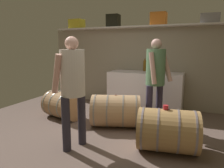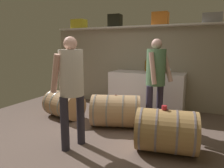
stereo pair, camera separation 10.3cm
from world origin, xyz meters
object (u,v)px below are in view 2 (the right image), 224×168
wine_barrel_flank (64,105)px  wine_glass (169,70)px  toolcase_orange (160,19)px  tasting_cup (164,108)px  winemaker_pouring (156,74)px  visitor_tasting (71,81)px  toolcase_yellow (79,24)px  toolcase_black (115,21)px  wine_bottle_amber (146,65)px  wine_barrel_far (116,111)px  toolcase_grey (212,18)px  wine_barrel_near (166,131)px  wine_bottle_dark (162,68)px  work_cabinet (146,91)px  red_funnel (164,71)px

wine_barrel_flank → wine_glass: bearing=45.6°
toolcase_orange → tasting_cup: toolcase_orange is taller
winemaker_pouring → visitor_tasting: bearing=-6.9°
toolcase_yellow → toolcase_black: bearing=3.0°
toolcase_orange → wine_bottle_amber: toolcase_orange is taller
wine_barrel_far → tasting_cup: 1.25m
toolcase_grey → wine_barrel_near: size_ratio=0.41×
wine_bottle_dark → work_cabinet: bearing=151.1°
toolcase_black → tasting_cup: (1.72, -2.17, -1.54)m
toolcase_yellow → winemaker_pouring: 3.00m
toolcase_yellow → wine_bottle_amber: toolcase_yellow is taller
work_cabinet → wine_glass: 0.77m
work_cabinet → wine_bottle_dark: (0.39, -0.22, 0.60)m
toolcase_grey → wine_barrel_far: toolcase_grey is taller
toolcase_yellow → wine_barrel_flank: size_ratio=0.40×
toolcase_yellow → wine_barrel_near: (2.88, -2.17, -1.85)m
wine_bottle_amber → tasting_cup: wine_bottle_amber is taller
wine_glass → tasting_cup: (0.25, -1.88, -0.35)m
toolcase_orange → winemaker_pouring: size_ratio=0.22×
toolcase_black → toolcase_orange: 1.17m
red_funnel → wine_barrel_near: bearing=-77.7°
toolcase_orange → red_funnel: 1.24m
wine_barrel_near → wine_barrel_flank: wine_barrel_near is taller
wine_bottle_amber → visitor_tasting: bearing=-99.5°
wine_barrel_near → wine_barrel_flank: size_ratio=1.03×
wine_bottle_dark → tasting_cup: (0.39, -1.71, -0.40)m
work_cabinet → wine_barrel_flank: size_ratio=1.91×
toolcase_grey → work_cabinet: toolcase_grey is taller
red_funnel → wine_barrel_flank: 2.43m
work_cabinet → wine_barrel_far: 1.35m
wine_glass → wine_barrel_far: (-0.78, -1.27, -0.71)m
toolcase_grey → red_funnel: 1.52m
red_funnel → wine_bottle_amber: bearing=158.1°
wine_barrel_near → tasting_cup: 0.35m
toolcase_grey → wine_glass: (-0.81, -0.29, -1.13)m
toolcase_yellow → winemaker_pouring: toolcase_yellow is taller
toolcase_orange → visitor_tasting: (-0.75, -2.60, -1.16)m
tasting_cup → winemaker_pouring: 1.06m
toolcase_black → tasting_cup: toolcase_black is taller
tasting_cup → toolcase_orange: bearing=104.4°
wine_barrel_flank → toolcase_yellow: bearing=123.9°
toolcase_grey → visitor_tasting: (-1.86, -2.60, -1.12)m
wine_barrel_far → toolcase_yellow: bearing=120.6°
red_funnel → winemaker_pouring: bearing=-87.4°
tasting_cup → winemaker_pouring: (-0.34, 0.93, 0.37)m
work_cabinet → wine_bottle_dark: wine_bottle_dark is taller
winemaker_pouring → toolcase_grey: bearing=172.0°
toolcase_orange → wine_bottle_dark: 1.23m
work_cabinet → wine_barrel_flank: work_cabinet is taller
wine_barrel_near → work_cabinet: bearing=104.1°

